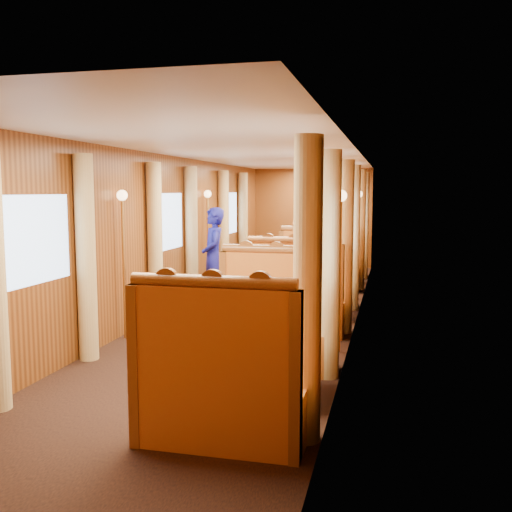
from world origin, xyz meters
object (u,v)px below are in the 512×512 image
(banquette_mid_fwd, at_px, (296,303))
(teapot_left, at_px, (226,314))
(steward, at_px, (214,257))
(rose_vase_mid, at_px, (306,258))
(fruit_plate, at_px, (279,323))
(table_near, at_px, (252,359))
(banquette_near_aft, at_px, (274,329))
(table_far, at_px, (331,265))
(banquette_far_aft, at_px, (335,257))
(banquette_mid_aft, at_px, (315,281))
(teapot_right, at_px, (251,315))
(table_mid, at_px, (307,294))
(tea_tray, at_px, (242,321))
(banquette_near_fwd, at_px, (220,391))
(banquette_far_fwd, at_px, (325,269))
(passenger, at_px, (314,263))
(rose_vase_far, at_px, (330,239))
(teapot_back, at_px, (239,312))

(banquette_mid_fwd, xyz_separation_m, teapot_left, (-0.21, -2.61, 0.39))
(steward, bearing_deg, rose_vase_mid, 47.57)
(rose_vase_mid, bearing_deg, fruit_plate, -85.38)
(table_near, relative_size, banquette_near_aft, 0.78)
(table_far, bearing_deg, steward, -119.54)
(table_far, relative_size, banquette_far_aft, 0.78)
(banquette_mid_aft, xyz_separation_m, banquette_far_aft, (0.00, 3.50, 0.00))
(banquette_mid_aft, distance_m, teapot_right, 4.65)
(table_near, xyz_separation_m, fruit_plate, (0.28, -0.14, 0.39))
(table_mid, relative_size, rose_vase_mid, 2.92)
(rose_vase_mid, bearing_deg, tea_tray, -90.97)
(banquette_near_fwd, bearing_deg, table_far, 90.00)
(banquette_far_fwd, height_order, passenger, banquette_far_fwd)
(banquette_near_fwd, relative_size, tea_tray, 3.94)
(fruit_plate, relative_size, steward, 0.12)
(table_near, xyz_separation_m, banquette_near_aft, (0.00, 1.01, 0.05))
(banquette_mid_fwd, bearing_deg, rose_vase_far, 90.20)
(table_far, bearing_deg, teapot_left, -91.69)
(banquette_mid_aft, bearing_deg, rose_vase_mid, -90.58)
(table_far, relative_size, tea_tray, 3.09)
(banquette_near_fwd, distance_m, rose_vase_far, 7.99)
(table_near, bearing_deg, teapot_left, -149.32)
(banquette_far_fwd, height_order, teapot_left, banquette_far_fwd)
(banquette_mid_fwd, relative_size, tea_tray, 3.94)
(passenger, bearing_deg, table_mid, -90.00)
(banquette_far_fwd, relative_size, rose_vase_mid, 3.72)
(banquette_near_fwd, distance_m, banquette_mid_aft, 5.53)
(banquette_near_fwd, relative_size, teapot_left, 7.99)
(banquette_mid_aft, height_order, teapot_right, banquette_mid_aft)
(table_far, height_order, tea_tray, tea_tray)
(table_near, xyz_separation_m, rose_vase_far, (-0.02, 6.96, 0.55))
(banquette_far_fwd, xyz_separation_m, teapot_right, (0.02, -6.10, 0.40))
(table_mid, height_order, passenger, passenger)
(steward, xyz_separation_m, passenger, (1.66, 0.25, -0.09))
(table_near, xyz_separation_m, tea_tray, (-0.07, -0.08, 0.38))
(steward, bearing_deg, table_far, 127.33)
(table_near, distance_m, passenger, 4.33)
(banquette_far_fwd, bearing_deg, table_far, 90.00)
(teapot_left, bearing_deg, passenger, 95.65)
(banquette_near_fwd, relative_size, banquette_mid_aft, 1.00)
(table_far, distance_m, teapot_right, 7.13)
(table_mid, height_order, banquette_far_aft, banquette_far_aft)
(table_near, relative_size, table_far, 1.00)
(fruit_plate, bearing_deg, banquette_near_aft, 103.72)
(banquette_near_fwd, bearing_deg, banquette_far_fwd, 90.00)
(banquette_near_fwd, xyz_separation_m, banquette_mid_aft, (0.00, 5.53, 0.00))
(table_mid, height_order, teapot_back, teapot_back)
(banquette_near_aft, height_order, steward, steward)
(fruit_plate, bearing_deg, teapot_right, 174.35)
(table_mid, xyz_separation_m, banquette_mid_aft, (0.00, 1.01, 0.05))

